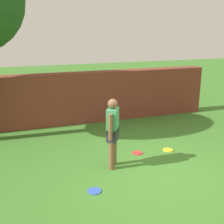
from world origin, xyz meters
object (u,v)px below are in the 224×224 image
Objects in this scene: person at (113,130)px; frisbee_red at (137,153)px; frisbee_blue at (94,191)px; frisbee_yellow at (168,150)px.

person reaches higher than frisbee_red.
frisbee_blue is (-0.69, -0.89, -0.89)m from person.
frisbee_blue is (-1.53, -1.38, 0.00)m from frisbee_red.
person is 6.00× the size of frisbee_yellow.
person reaches higher than frisbee_yellow.
frisbee_yellow is (0.84, -0.09, 0.00)m from frisbee_red.
frisbee_red is 2.06m from frisbee_blue.
frisbee_red is at bearing 42.04° from frisbee_blue.
frisbee_yellow is (1.68, 0.41, -0.89)m from person.
frisbee_yellow is at bearing -5.97° from frisbee_red.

